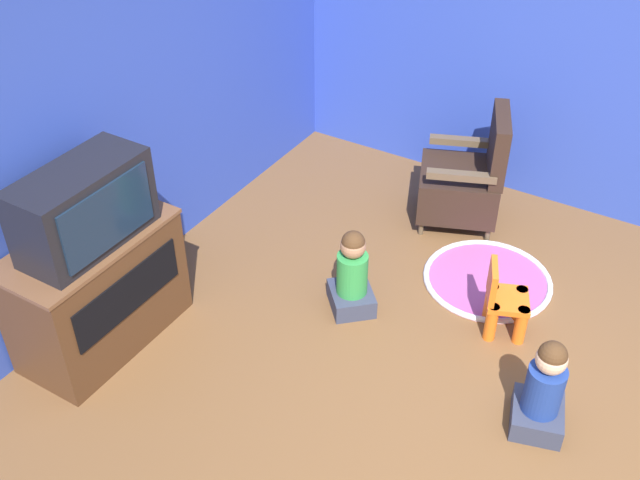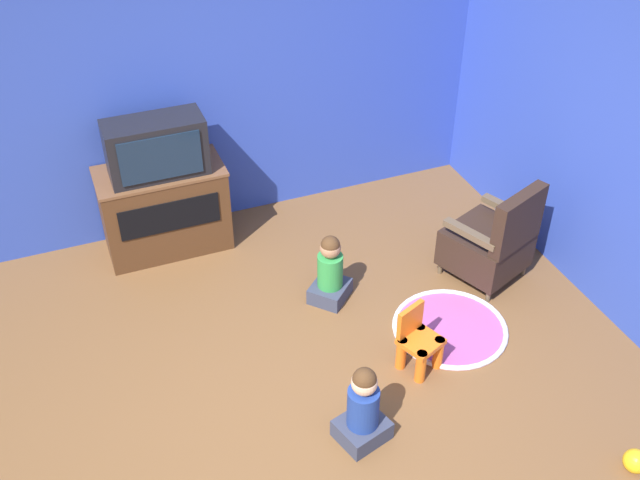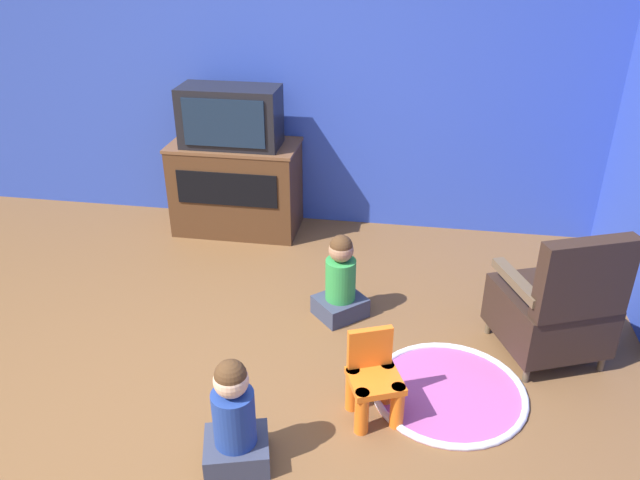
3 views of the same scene
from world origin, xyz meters
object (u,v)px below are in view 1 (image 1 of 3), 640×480
Objects in this scene: tv_cabinet at (97,289)px; television at (84,207)px; child_watching_left at (352,276)px; child_watching_center at (543,392)px; yellow_kid_chair at (503,304)px; black_armchair at (465,180)px.

television reaches higher than tv_cabinet.
television is 1.62m from child_watching_left.
child_watching_left is 1.33m from child_watching_center.
yellow_kid_chair is 0.82× the size of child_watching_left.
black_armchair is 1.17m from yellow_kid_chair.
child_watching_left is (0.99, -1.12, -0.13)m from tv_cabinet.
television is 2.56m from child_watching_center.
black_armchair is at bearing -29.93° from television.
child_watching_center is (-0.60, -0.42, 0.06)m from yellow_kid_chair.
black_armchair is 1.45× the size of child_watching_center.
television is at bearing -51.76° from black_armchair.
child_watching_center is at bearing -146.35° from child_watching_left.
black_armchair is at bearing -30.76° from tv_cabinet.
yellow_kid_chair is (-0.96, -0.65, -0.14)m from black_armchair.
child_watching_center is at bearing -73.99° from television.
black_armchair reaches higher than child_watching_center.
tv_cabinet is 1.17× the size of black_armchair.
yellow_kid_chair is 0.92m from child_watching_left.
child_watching_center is at bearing -167.21° from yellow_kid_chair.
child_watching_center is at bearing -74.26° from tv_cabinet.
tv_cabinet is 2.51m from child_watching_center.
black_armchair reaches higher than yellow_kid_chair.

